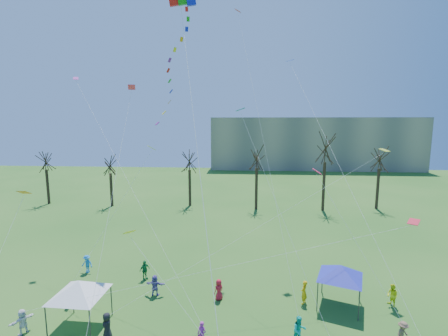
# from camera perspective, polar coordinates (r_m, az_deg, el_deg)

# --- Properties ---
(distant_building) EXTENTS (60.00, 14.00, 15.00)m
(distant_building) POSITION_cam_1_polar(r_m,az_deg,el_deg) (97.23, 15.99, 4.41)
(distant_building) COLOR gray
(distant_building) RESTS_ON ground
(bare_tree_row) EXTENTS (71.42, 7.97, 11.88)m
(bare_tree_row) POSITION_cam_1_polar(r_m,az_deg,el_deg) (49.29, 10.16, 0.95)
(bare_tree_row) COLOR black
(bare_tree_row) RESTS_ON ground
(big_box_kite) EXTENTS (3.03, 7.14, 22.72)m
(big_box_kite) POSITION_cam_1_polar(r_m,az_deg,el_deg) (20.28, -8.41, 17.60)
(big_box_kite) COLOR red
(big_box_kite) RESTS_ON ground
(canopy_tent_white) EXTENTS (4.46, 4.46, 3.34)m
(canopy_tent_white) POSITION_cam_1_polar(r_m,az_deg,el_deg) (24.02, -24.97, -19.23)
(canopy_tent_white) COLOR #3F3F44
(canopy_tent_white) RESTS_ON ground
(canopy_tent_blue) EXTENTS (4.02, 4.02, 3.21)m
(canopy_tent_blue) POSITION_cam_1_polar(r_m,az_deg,el_deg) (25.79, 20.51, -17.27)
(canopy_tent_blue) COLOR #3F3F44
(canopy_tent_blue) RESTS_ON ground
(festival_crowd) EXTENTS (26.51, 13.84, 1.86)m
(festival_crowd) POSITION_cam_1_polar(r_m,az_deg,el_deg) (23.07, -4.89, -25.34)
(festival_crowd) COLOR red
(festival_crowd) RESTS_ON ground
(small_kites_aloft) EXTENTS (29.60, 18.93, 35.10)m
(small_kites_aloft) POSITION_cam_1_polar(r_m,az_deg,el_deg) (23.61, -1.79, 4.63)
(small_kites_aloft) COLOR orange
(small_kites_aloft) RESTS_ON ground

